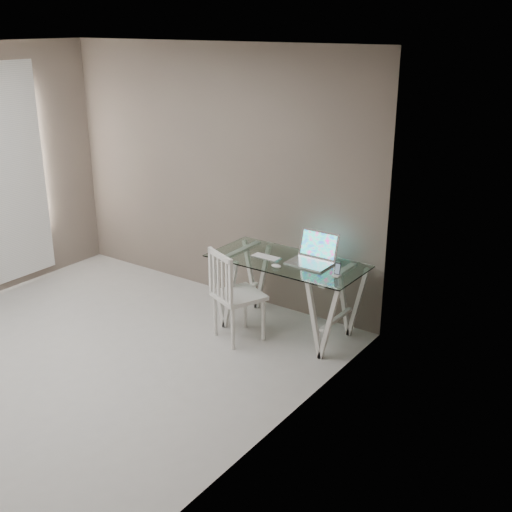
% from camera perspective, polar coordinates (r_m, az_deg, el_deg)
% --- Properties ---
extents(room, '(4.50, 4.52, 2.71)m').
position_cam_1_polar(room, '(5.41, -19.11, 6.54)').
color(room, '#AAA8A3').
rests_on(room, ground).
extents(desk, '(1.50, 0.70, 0.75)m').
position_cam_1_polar(desk, '(6.24, 2.72, -3.51)').
color(desk, silver).
rests_on(desk, ground).
extents(chair, '(0.55, 0.55, 0.91)m').
position_cam_1_polar(chair, '(6.02, -2.16, -3.19)').
color(chair, silver).
rests_on(chair, ground).
extents(laptop, '(0.40, 0.35, 0.28)m').
position_cam_1_polar(laptop, '(6.06, 5.11, 0.05)').
color(laptop, silver).
rests_on(laptop, desk).
extents(keyboard, '(0.29, 0.13, 0.01)m').
position_cam_1_polar(keyboard, '(6.17, 0.88, -0.09)').
color(keyboard, silver).
rests_on(keyboard, desk).
extents(mouse, '(0.10, 0.06, 0.03)m').
position_cam_1_polar(mouse, '(5.92, 1.80, -0.89)').
color(mouse, silver).
rests_on(mouse, desk).
extents(phone_dock, '(0.06, 0.06, 0.12)m').
position_cam_1_polar(phone_dock, '(5.77, 7.23, -1.46)').
color(phone_dock, white).
rests_on(phone_dock, desk).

